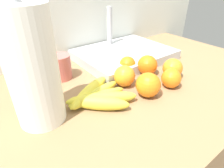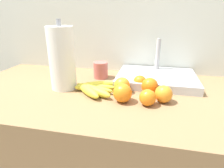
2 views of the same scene
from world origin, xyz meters
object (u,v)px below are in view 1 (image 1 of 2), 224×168
orange_back_right (173,68)px  sink_basin (124,54)px  banana_bunch (97,97)px  paper_towel_roll (33,70)px  orange_far_right (171,78)px  orange_back_left (148,85)px  orange_center (127,65)px  mug (60,67)px  orange_front (125,76)px  orange_right (147,65)px

orange_back_right → sink_basin: 0.25m
banana_bunch → paper_towel_roll: (-0.16, 0.03, 0.13)m
orange_far_right → orange_back_right: orange_back_right is taller
orange_back_left → sink_basin: sink_basin is taller
orange_back_right → sink_basin: (-0.03, 0.25, -0.01)m
orange_far_right → orange_center: 0.18m
banana_bunch → sink_basin: bearing=36.6°
banana_bunch → orange_far_right: (0.25, -0.08, 0.01)m
paper_towel_roll → sink_basin: bearing=22.8°
sink_basin → mug: 0.31m
orange_center → sink_basin: sink_basin is taller
orange_front → sink_basin: bearing=50.4°
orange_front → mug: bearing=129.5°
paper_towel_roll → mug: 0.25m
orange_back_right → orange_front: bearing=162.0°
orange_front → orange_back_right: (0.18, -0.06, -0.00)m
orange_center → paper_towel_roll: 0.39m
orange_right → sink_basin: bearing=80.3°
banana_bunch → orange_front: 0.13m
orange_back_right → mug: 0.41m
orange_far_right → orange_back_right: size_ratio=0.92×
orange_back_left → mug: (-0.17, 0.28, 0.01)m
orange_front → orange_far_right: bearing=-40.3°
mug → orange_back_left: bearing=-58.4°
orange_back_left → orange_center: bearing=70.6°
orange_right → mug: 0.32m
orange_right → orange_front: bearing=-173.8°
banana_bunch → orange_right: 0.26m
orange_far_right → sink_basin: sink_basin is taller
orange_front → orange_far_right: size_ratio=1.10×
orange_far_right → sink_basin: (0.03, 0.29, -0.01)m
orange_center → paper_towel_roll: size_ratio=0.20×
orange_back_right → orange_far_right: bearing=-145.6°
orange_far_right → sink_basin: 0.29m
banana_bunch → orange_center: (0.21, 0.10, 0.01)m
mug → orange_far_right: bearing=-46.5°
orange_front → paper_towel_roll: size_ratio=0.23×
orange_right → orange_far_right: size_ratio=1.14×
orange_front → orange_right: bearing=6.2°
orange_right → paper_towel_roll: 0.42m
banana_bunch → orange_right: orange_right is taller
mug → orange_center: bearing=-26.3°
orange_right → paper_towel_roll: bearing=-178.3°
orange_right → paper_towel_roll: paper_towel_roll is taller
orange_far_right → orange_center: bearing=104.4°
orange_front → orange_center: bearing=43.5°
orange_center → paper_towel_roll: paper_towel_roll is taller
banana_bunch → orange_right: bearing=8.7°
orange_back_left → orange_front: bearing=101.0°
orange_right → orange_center: 0.08m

